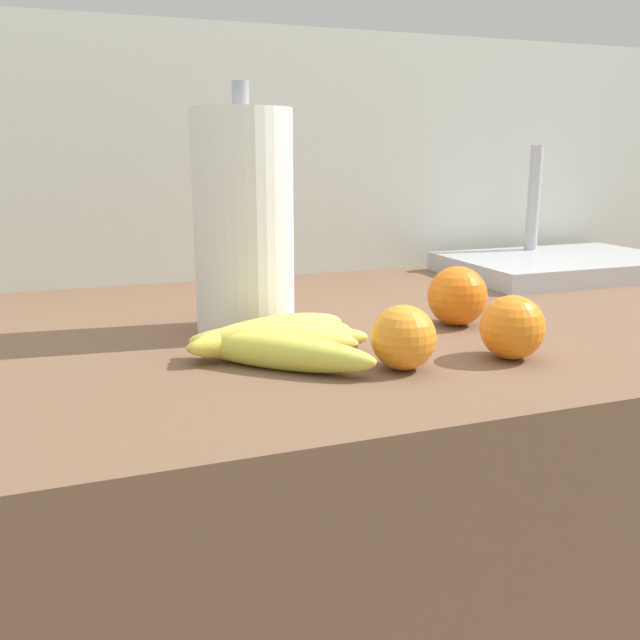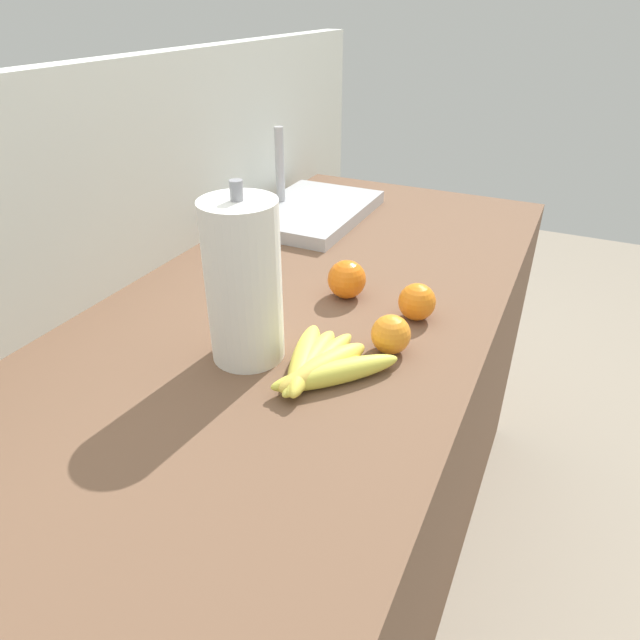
{
  "view_description": "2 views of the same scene",
  "coord_description": "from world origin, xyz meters",
  "px_view_note": "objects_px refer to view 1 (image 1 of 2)",
  "views": [
    {
      "loc": [
        -0.45,
        -0.83,
        1.09
      ],
      "look_at": [
        -0.19,
        -0.13,
        0.91
      ],
      "focal_mm": 39.15,
      "sensor_mm": 36.0,
      "label": 1
    },
    {
      "loc": [
        -0.9,
        -0.45,
        1.4
      ],
      "look_at": [
        -0.15,
        -0.09,
        0.91
      ],
      "focal_mm": 31.26,
      "sensor_mm": 36.0,
      "label": 2
    }
  ],
  "objects_px": {
    "orange_right": "(511,327)",
    "orange_front": "(457,296)",
    "sink_basin": "(561,263)",
    "orange_back_right": "(403,338)",
    "paper_towel_roll": "(244,223)",
    "banana_bunch": "(274,343)"
  },
  "relations": [
    {
      "from": "banana_bunch",
      "to": "orange_right",
      "type": "height_order",
      "value": "orange_right"
    },
    {
      "from": "banana_bunch",
      "to": "orange_back_right",
      "type": "height_order",
      "value": "orange_back_right"
    },
    {
      "from": "orange_back_right",
      "to": "paper_towel_roll",
      "type": "height_order",
      "value": "paper_towel_roll"
    },
    {
      "from": "banana_bunch",
      "to": "sink_basin",
      "type": "bearing_deg",
      "value": 27.28
    },
    {
      "from": "orange_back_right",
      "to": "sink_basin",
      "type": "relative_size",
      "value": 0.17
    },
    {
      "from": "orange_back_right",
      "to": "sink_basin",
      "type": "distance_m",
      "value": 0.68
    },
    {
      "from": "orange_back_right",
      "to": "paper_towel_roll",
      "type": "xyz_separation_m",
      "value": [
        -0.11,
        0.21,
        0.1
      ]
    },
    {
      "from": "orange_back_right",
      "to": "paper_towel_roll",
      "type": "relative_size",
      "value": 0.23
    },
    {
      "from": "banana_bunch",
      "to": "orange_front",
      "type": "xyz_separation_m",
      "value": [
        0.27,
        0.07,
        0.02
      ]
    },
    {
      "from": "orange_back_right",
      "to": "paper_towel_roll",
      "type": "bearing_deg",
      "value": 117.47
    },
    {
      "from": "banana_bunch",
      "to": "paper_towel_roll",
      "type": "bearing_deg",
      "value": 88.26
    },
    {
      "from": "orange_front",
      "to": "sink_basin",
      "type": "distance_m",
      "value": 0.47
    },
    {
      "from": "orange_right",
      "to": "paper_towel_roll",
      "type": "distance_m",
      "value": 0.34
    },
    {
      "from": "orange_back_right",
      "to": "orange_right",
      "type": "xyz_separation_m",
      "value": [
        0.13,
        -0.01,
        0.0
      ]
    },
    {
      "from": "banana_bunch",
      "to": "orange_right",
      "type": "bearing_deg",
      "value": -19.52
    },
    {
      "from": "orange_front",
      "to": "sink_basin",
      "type": "xyz_separation_m",
      "value": [
        0.39,
        0.27,
        -0.02
      ]
    },
    {
      "from": "orange_right",
      "to": "orange_front",
      "type": "xyz_separation_m",
      "value": [
        0.03,
        0.15,
        0.0
      ]
    },
    {
      "from": "banana_bunch",
      "to": "orange_front",
      "type": "relative_size",
      "value": 2.68
    },
    {
      "from": "banana_bunch",
      "to": "orange_back_right",
      "type": "xyz_separation_m",
      "value": [
        0.12,
        -0.08,
        0.01
      ]
    },
    {
      "from": "orange_right",
      "to": "orange_front",
      "type": "relative_size",
      "value": 0.91
    },
    {
      "from": "orange_right",
      "to": "orange_back_right",
      "type": "bearing_deg",
      "value": 176.89
    },
    {
      "from": "paper_towel_roll",
      "to": "orange_back_right",
      "type": "bearing_deg",
      "value": -62.53
    }
  ]
}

